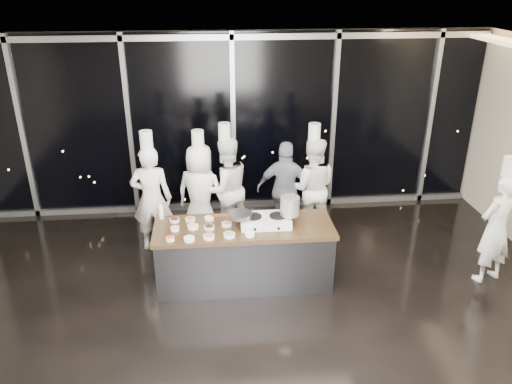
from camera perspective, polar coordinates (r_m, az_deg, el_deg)
ground at (r=6.57m, az=-0.73°, el=-14.55°), size 9.00×9.00×0.00m
room_shell at (r=5.48m, az=0.99°, el=4.26°), size 9.02×7.02×3.21m
window_wall at (r=8.93m, az=-2.64°, el=7.69°), size 8.90×0.11×3.20m
demo_counter at (r=7.05m, az=-1.36°, el=-7.12°), size 2.46×0.86×0.90m
stove at (r=6.84m, az=1.09°, el=-3.27°), size 0.70×0.45×0.14m
frying_pan at (r=6.77m, az=-1.85°, el=-2.61°), size 0.57×0.33×0.05m
stock_pot at (r=6.79m, az=3.89°, el=-1.59°), size 0.27×0.27×0.26m
prep_bowls at (r=6.74m, az=-6.00°, el=-4.20°), size 1.16×0.70×0.05m
squeeze_bottle at (r=7.11m, az=-10.81°, el=-2.17°), size 0.07×0.07×0.24m
chef_far_left at (r=7.88m, az=-11.85°, el=-0.64°), size 0.65×0.45×1.95m
chef_left at (r=8.05m, az=-6.37°, el=-0.09°), size 0.94×0.78×1.87m
chef_center at (r=8.09m, az=-3.46°, el=0.46°), size 1.03×0.93×1.96m
guest at (r=8.15m, az=3.45°, el=0.23°), size 1.03×0.64×1.64m
chef_right at (r=8.20m, az=6.38°, el=0.57°), size 0.93×0.78×1.93m
chef_side at (r=7.69m, az=25.76°, el=-3.63°), size 0.70×0.58×1.87m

